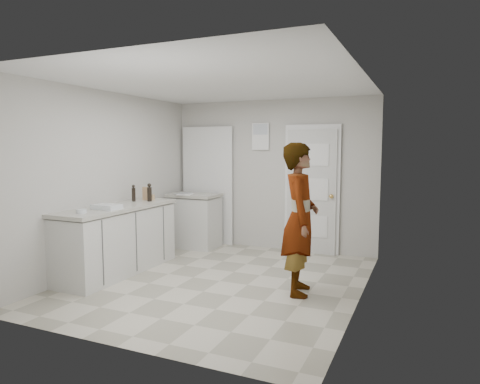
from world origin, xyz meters
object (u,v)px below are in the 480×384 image
at_px(person, 300,219).
at_px(oil_cruet_a, 149,193).
at_px(cake_mix_box, 147,193).
at_px(baking_dish, 107,207).
at_px(egg_bowl, 81,211).
at_px(spice_jar, 153,197).
at_px(oil_cruet_b, 134,193).

distance_m(person, oil_cruet_a, 2.43).
height_order(cake_mix_box, baking_dish, cake_mix_box).
height_order(cake_mix_box, egg_bowl, cake_mix_box).
distance_m(spice_jar, baking_dish, 1.03).
xyz_separation_m(spice_jar, oil_cruet_a, (0.04, -0.15, 0.09)).
xyz_separation_m(oil_cruet_a, oil_cruet_b, (-0.21, -0.10, -0.01)).
distance_m(cake_mix_box, baking_dish, 1.01).
bearing_deg(oil_cruet_a, person, -9.55).
height_order(person, spice_jar, person).
bearing_deg(egg_bowl, oil_cruet_a, 86.69).
bearing_deg(spice_jar, oil_cruet_b, -124.87).
distance_m(cake_mix_box, oil_cruet_b, 0.23).
distance_m(spice_jar, oil_cruet_b, 0.31).
height_order(oil_cruet_b, egg_bowl, oil_cruet_b).
bearing_deg(baking_dish, cake_mix_box, 95.74).
bearing_deg(oil_cruet_b, oil_cruet_a, 24.39).
xyz_separation_m(oil_cruet_a, egg_bowl, (-0.07, -1.28, -0.10)).
relative_size(baking_dish, egg_bowl, 2.83).
bearing_deg(cake_mix_box, oil_cruet_a, -51.90).
height_order(spice_jar, oil_cruet_b, oil_cruet_b).
relative_size(person, baking_dish, 5.12).
bearing_deg(cake_mix_box, oil_cruet_b, -117.92).
relative_size(person, oil_cruet_b, 7.17).
bearing_deg(person, cake_mix_box, 64.14).
bearing_deg(person, spice_jar, 63.20).
bearing_deg(oil_cruet_a, baking_dish, -92.53).
distance_m(person, oil_cruet_b, 2.63).
height_order(oil_cruet_a, egg_bowl, oil_cruet_a).
bearing_deg(egg_bowl, cake_mix_box, 92.68).
distance_m(oil_cruet_a, baking_dish, 0.89).
xyz_separation_m(person, oil_cruet_b, (-2.61, 0.31, 0.16)).
bearing_deg(baking_dish, egg_bowl, -95.00).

